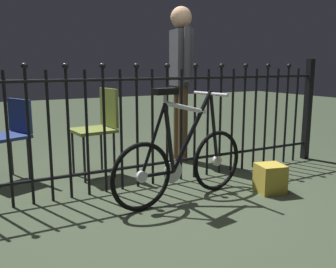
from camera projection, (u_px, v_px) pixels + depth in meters
ground_plane at (169, 206)px, 2.96m from camera, size 20.00×20.00×0.00m
iron_fence at (134, 123)px, 3.31m from camera, size 4.42×0.07×1.18m
bicycle at (182, 160)px, 3.04m from camera, size 1.33×0.40×0.94m
chair_navy at (9, 131)px, 3.55m from camera, size 0.54×0.54×0.79m
chair_olive at (100, 123)px, 3.70m from camera, size 0.43×0.42×0.88m
person_visitor at (181, 70)px, 4.20m from camera, size 0.24×0.47×1.75m
display_crate at (270, 178)px, 3.26m from camera, size 0.27×0.27×0.25m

